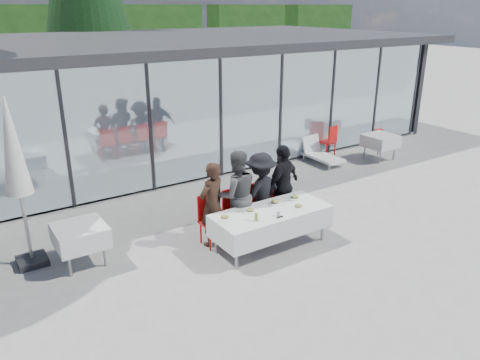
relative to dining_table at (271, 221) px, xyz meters
name	(u,v)px	position (x,y,z in m)	size (l,w,h in m)	color
ground	(284,247)	(0.19, -0.18, -0.54)	(90.00, 90.00, 0.00)	gray
pavilion	(181,75)	(2.19, 7.99, 1.61)	(14.80, 8.80, 3.44)	gray
dining_table	(271,221)	(0.00, 0.00, 0.00)	(2.26, 0.96, 0.75)	silver
diner_a	(212,204)	(-0.87, 0.69, 0.29)	(0.60, 0.60, 1.65)	#311F16
diner_chair_a	(211,217)	(-0.87, 0.75, 0.00)	(0.44, 0.44, 0.97)	red
diner_b	(236,195)	(-0.33, 0.69, 0.36)	(0.87, 0.87, 1.79)	#4F4F4F
diner_chair_b	(235,211)	(-0.33, 0.75, 0.00)	(0.44, 0.44, 0.97)	red
diner_c	(261,192)	(0.25, 0.69, 0.28)	(1.06, 1.06, 1.64)	black
diner_chair_c	(259,204)	(0.25, 0.75, 0.00)	(0.44, 0.44, 0.97)	red
diner_d	(283,185)	(0.82, 0.69, 0.32)	(1.01, 1.01, 1.72)	black
diner_chair_d	(281,198)	(0.82, 0.75, 0.00)	(0.44, 0.44, 0.97)	red
plate_a	(225,217)	(-0.92, 0.17, 0.24)	(0.27, 0.27, 0.07)	white
plate_b	(250,210)	(-0.36, 0.18, 0.24)	(0.27, 0.27, 0.07)	white
plate_c	(275,202)	(0.26, 0.22, 0.24)	(0.27, 0.27, 0.07)	white
plate_d	(295,197)	(0.74, 0.20, 0.24)	(0.27, 0.27, 0.07)	white
plate_extra	(298,206)	(0.51, -0.18, 0.24)	(0.27, 0.27, 0.07)	white
juice_bottle	(256,217)	(-0.49, -0.22, 0.29)	(0.06, 0.06, 0.15)	#87AB47
drinking_glasses	(278,213)	(-0.04, -0.27, 0.26)	(0.07, 0.07, 0.10)	silver
folded_eyeglasses	(280,217)	(-0.06, -0.33, 0.22)	(0.14, 0.03, 0.01)	black
spare_table_left	(80,236)	(-3.18, 1.32, 0.02)	(0.86, 0.86, 0.74)	silver
spare_table_right	(380,141)	(5.97, 2.58, 0.02)	(0.86, 0.86, 0.74)	silver
spare_chair_a	(373,126)	(7.22, 3.98, 0.00)	(0.62, 0.62, 0.97)	red
spare_chair_b	(329,140)	(4.87, 3.57, 0.00)	(0.53, 0.53, 0.97)	red
market_umbrella	(14,158)	(-3.94, 1.80, 1.44)	(0.50, 0.50, 3.00)	black
lounger	(319,153)	(4.31, 3.38, -0.28)	(0.62, 1.34, 0.72)	white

